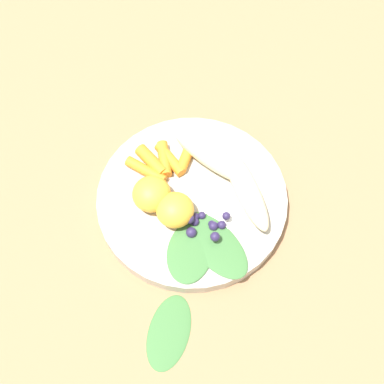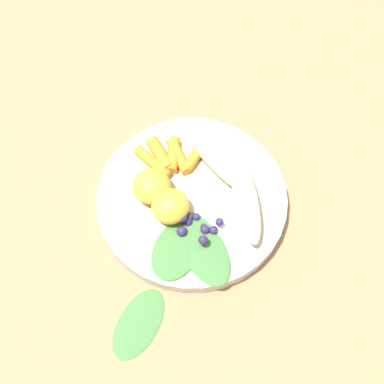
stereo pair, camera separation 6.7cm
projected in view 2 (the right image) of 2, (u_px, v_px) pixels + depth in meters
name	position (u px, v px, depth m)	size (l,w,h in m)	color
ground_plane	(192.00, 202.00, 0.70)	(2.40, 2.40, 0.00)	#99704C
bowl	(192.00, 199.00, 0.69)	(0.27, 0.27, 0.02)	#B2AD9E
banana_peeled_left	(220.00, 162.00, 0.69)	(0.14, 0.03, 0.03)	beige
banana_peeled_right	(246.00, 199.00, 0.66)	(0.14, 0.03, 0.03)	beige
orange_segment_near	(170.00, 206.00, 0.65)	(0.05, 0.05, 0.04)	#F4A833
orange_segment_far	(152.00, 186.00, 0.67)	(0.05, 0.05, 0.04)	#F4A833
carrot_front	(195.00, 157.00, 0.70)	(0.02, 0.02, 0.05)	orange
carrot_mid_left	(182.00, 155.00, 0.71)	(0.02, 0.02, 0.06)	orange
carrot_mid_right	(173.00, 155.00, 0.71)	(0.02, 0.02, 0.06)	orange
carrot_rear	(160.00, 154.00, 0.70)	(0.02, 0.02, 0.06)	orange
carrot_small	(153.00, 163.00, 0.70)	(0.02, 0.02, 0.06)	orange
blueberry_pile	(197.00, 226.00, 0.65)	(0.06, 0.07, 0.02)	#2D234C
coconut_shred_patch	(216.00, 223.00, 0.66)	(0.04, 0.04, 0.00)	white
kale_leaf_left	(176.00, 250.00, 0.64)	(0.09, 0.06, 0.01)	#3D7038
kale_leaf_right	(202.00, 248.00, 0.64)	(0.12, 0.06, 0.01)	#3D7038
kale_leaf_stray	(139.00, 323.00, 0.62)	(0.10, 0.05, 0.01)	#3D7038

